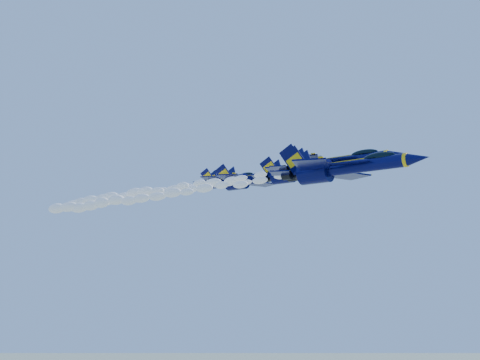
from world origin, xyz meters
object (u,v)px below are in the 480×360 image
Objects in this scene: jet_second at (332,163)px; jet_third at (302,172)px; jet_lead at (342,168)px; jet_fourth at (253,179)px; jet_fifth at (230,180)px.

jet_third is at bearing 137.27° from jet_second.
jet_lead is at bearing -48.84° from jet_third.
jet_fourth reaches higher than jet_third.
jet_second is 12.90m from jet_third.
jet_lead is 0.97× the size of jet_second.
jet_second is (-5.14, 7.95, 2.52)m from jet_lead.
jet_fifth reaches higher than jet_fourth.
jet_fifth reaches higher than jet_third.
jet_third is 1.02× the size of jet_fifth.
jet_second is 1.04× the size of jet_third.
jet_fourth is at bearing 148.90° from jet_second.
jet_fourth is at bearing 161.37° from jet_third.
jet_fifth is at bearing 146.45° from jet_second.
jet_lead is 49.04m from jet_fifth.
jet_fifth reaches higher than jet_lead.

